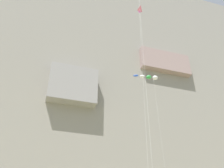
# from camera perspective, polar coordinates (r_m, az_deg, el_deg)

# --- Properties ---
(cliff_face) EXTENTS (180.00, 29.72, 84.46)m
(cliff_face) POSITION_cam_1_polar(r_m,az_deg,el_deg) (78.62, -9.99, -1.91)
(cliff_face) COLOR gray
(cliff_face) RESTS_ON ground
(kite_windsock_front_field) EXTENTS (4.86, 6.73, 32.06)m
(kite_windsock_front_field) POSITION_cam_1_polar(r_m,az_deg,el_deg) (51.96, 8.06, 1.44)
(kite_windsock_front_field) COLOR white
(kite_windsock_front_field) RESTS_ON ground
(kite_delta_high_center) EXTENTS (2.90, 4.98, 33.56)m
(kite_delta_high_center) POSITION_cam_1_polar(r_m,az_deg,el_deg) (39.06, 5.71, 12.63)
(kite_delta_high_center) COLOR pink
(kite_delta_high_center) RESTS_ON ground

